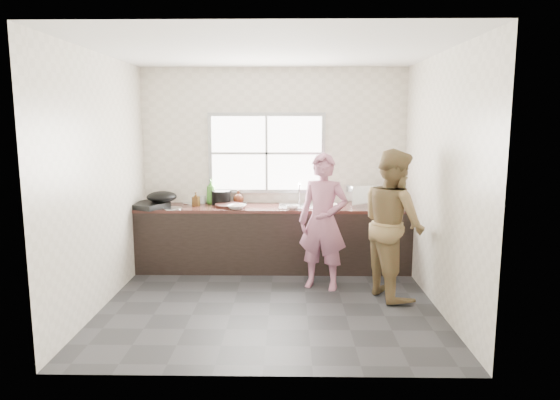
{
  "coord_description": "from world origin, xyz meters",
  "views": [
    {
      "loc": [
        0.2,
        -5.26,
        1.99
      ],
      "look_at": [
        0.1,
        0.65,
        1.05
      ],
      "focal_mm": 32.0,
      "sensor_mm": 36.0,
      "label": 1
    }
  ],
  "objects_px": {
    "pot_lid_right": "(191,203)",
    "dish_rack": "(361,195)",
    "bowl_held": "(292,207)",
    "burner": "(147,205)",
    "bottle_brown_short": "(239,197)",
    "cutting_board": "(230,205)",
    "bottle_brown_tall": "(196,200)",
    "bowl_mince": "(237,207)",
    "wok": "(162,197)",
    "woman": "(323,226)",
    "pot_lid_left": "(172,208)",
    "bottle_green": "(211,191)",
    "person_side": "(393,223)",
    "glass_jar": "(203,200)",
    "black_pot": "(221,198)",
    "bowl_crabs": "(329,207)",
    "plate_food": "(224,205)"
  },
  "relations": [
    {
      "from": "dish_rack",
      "to": "woman",
      "type": "bearing_deg",
      "value": -143.64
    },
    {
      "from": "bowl_held",
      "to": "woman",
      "type": "bearing_deg",
      "value": -57.39
    },
    {
      "from": "glass_jar",
      "to": "burner",
      "type": "relative_size",
      "value": 0.25
    },
    {
      "from": "bottle_green",
      "to": "pot_lid_left",
      "type": "bearing_deg",
      "value": -135.84
    },
    {
      "from": "glass_jar",
      "to": "pot_lid_left",
      "type": "height_order",
      "value": "glass_jar"
    },
    {
      "from": "bowl_crabs",
      "to": "cutting_board",
      "type": "bearing_deg",
      "value": 172.55
    },
    {
      "from": "person_side",
      "to": "bowl_crabs",
      "type": "bearing_deg",
      "value": 21.42
    },
    {
      "from": "plate_food",
      "to": "bottle_brown_short",
      "type": "bearing_deg",
      "value": 37.31
    },
    {
      "from": "glass_jar",
      "to": "burner",
      "type": "bearing_deg",
      "value": -151.23
    },
    {
      "from": "bowl_mince",
      "to": "pot_lid_right",
      "type": "bearing_deg",
      "value": 147.08
    },
    {
      "from": "black_pot",
      "to": "bottle_brown_short",
      "type": "height_order",
      "value": "black_pot"
    },
    {
      "from": "bottle_brown_short",
      "to": "pot_lid_right",
      "type": "distance_m",
      "value": 0.67
    },
    {
      "from": "person_side",
      "to": "pot_lid_right",
      "type": "xyz_separation_m",
      "value": [
        -2.53,
        1.24,
        0.02
      ]
    },
    {
      "from": "person_side",
      "to": "bowl_crabs",
      "type": "distance_m",
      "value": 1.04
    },
    {
      "from": "bowl_held",
      "to": "burner",
      "type": "height_order",
      "value": "same"
    },
    {
      "from": "burner",
      "to": "wok",
      "type": "height_order",
      "value": "wok"
    },
    {
      "from": "cutting_board",
      "to": "bottle_brown_tall",
      "type": "relative_size",
      "value": 2.26
    },
    {
      "from": "wok",
      "to": "pot_lid_left",
      "type": "height_order",
      "value": "wok"
    },
    {
      "from": "person_side",
      "to": "cutting_board",
      "type": "xyz_separation_m",
      "value": [
        -1.96,
        0.97,
        0.04
      ]
    },
    {
      "from": "person_side",
      "to": "glass_jar",
      "type": "xyz_separation_m",
      "value": [
        -2.37,
        1.24,
        0.07
      ]
    },
    {
      "from": "bottle_brown_short",
      "to": "dish_rack",
      "type": "distance_m",
      "value": 1.67
    },
    {
      "from": "glass_jar",
      "to": "pot_lid_left",
      "type": "distance_m",
      "value": 0.54
    },
    {
      "from": "person_side",
      "to": "dish_rack",
      "type": "xyz_separation_m",
      "value": [
        -0.21,
        1.06,
        0.16
      ]
    },
    {
      "from": "cutting_board",
      "to": "bowl_crabs",
      "type": "bearing_deg",
      "value": -7.45
    },
    {
      "from": "bottle_green",
      "to": "bottle_brown_tall",
      "type": "xyz_separation_m",
      "value": [
        -0.17,
        -0.22,
        -0.08
      ]
    },
    {
      "from": "pot_lid_right",
      "to": "plate_food",
      "type": "bearing_deg",
      "value": -16.35
    },
    {
      "from": "woman",
      "to": "bowl_held",
      "type": "xyz_separation_m",
      "value": [
        -0.36,
        0.57,
        0.14
      ]
    },
    {
      "from": "black_pot",
      "to": "bottle_brown_tall",
      "type": "distance_m",
      "value": 0.35
    },
    {
      "from": "pot_lid_right",
      "to": "dish_rack",
      "type": "bearing_deg",
      "value": -4.43
    },
    {
      "from": "bowl_crabs",
      "to": "person_side",
      "type": "bearing_deg",
      "value": -50.57
    },
    {
      "from": "cutting_board",
      "to": "dish_rack",
      "type": "distance_m",
      "value": 1.75
    },
    {
      "from": "woman",
      "to": "pot_lid_left",
      "type": "height_order",
      "value": "woman"
    },
    {
      "from": "bottle_brown_tall",
      "to": "wok",
      "type": "xyz_separation_m",
      "value": [
        -0.44,
        -0.06,
        0.05
      ]
    },
    {
      "from": "bowl_held",
      "to": "dish_rack",
      "type": "xyz_separation_m",
      "value": [
        0.92,
        0.24,
        0.11
      ]
    },
    {
      "from": "bottle_brown_tall",
      "to": "bottle_brown_short",
      "type": "height_order",
      "value": "same"
    },
    {
      "from": "person_side",
      "to": "bowl_mince",
      "type": "height_order",
      "value": "person_side"
    },
    {
      "from": "bottle_green",
      "to": "pot_lid_left",
      "type": "distance_m",
      "value": 0.63
    },
    {
      "from": "bowl_mince",
      "to": "burner",
      "type": "relative_size",
      "value": 0.52
    },
    {
      "from": "bowl_mince",
      "to": "wok",
      "type": "xyz_separation_m",
      "value": [
        -1.01,
        0.16,
        0.11
      ]
    },
    {
      "from": "bottle_brown_tall",
      "to": "plate_food",
      "type": "bearing_deg",
      "value": 12.78
    },
    {
      "from": "woman",
      "to": "bottle_brown_short",
      "type": "bearing_deg",
      "value": 157.52
    },
    {
      "from": "glass_jar",
      "to": "woman",
      "type": "bearing_deg",
      "value": -31.65
    },
    {
      "from": "plate_food",
      "to": "dish_rack",
      "type": "height_order",
      "value": "dish_rack"
    },
    {
      "from": "cutting_board",
      "to": "black_pot",
      "type": "height_order",
      "value": "black_pot"
    },
    {
      "from": "black_pot",
      "to": "bottle_brown_short",
      "type": "relative_size",
      "value": 1.49
    },
    {
      "from": "cutting_board",
      "to": "pot_lid_left",
      "type": "height_order",
      "value": "cutting_board"
    },
    {
      "from": "wok",
      "to": "bottle_green",
      "type": "bearing_deg",
      "value": 25.01
    },
    {
      "from": "wok",
      "to": "pot_lid_left",
      "type": "xyz_separation_m",
      "value": [
        0.17,
        -0.14,
        -0.13
      ]
    },
    {
      "from": "cutting_board",
      "to": "bowl_mince",
      "type": "bearing_deg",
      "value": -57.98
    },
    {
      "from": "black_pot",
      "to": "plate_food",
      "type": "xyz_separation_m",
      "value": [
        0.05,
        -0.07,
        -0.08
      ]
    }
  ]
}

